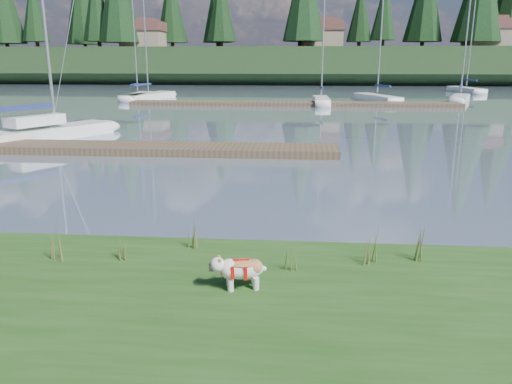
{
  "coord_description": "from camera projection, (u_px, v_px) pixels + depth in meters",
  "views": [
    {
      "loc": [
        2.39,
        -10.22,
        3.62
      ],
      "look_at": [
        1.58,
        -0.5,
        1.01
      ],
      "focal_mm": 35.0,
      "sensor_mm": 36.0,
      "label": 1
    }
  ],
  "objects": [
    {
      "name": "mud_lip",
      "position": [
        168.0,
        253.0,
        9.4
      ],
      "size": [
        60.0,
        0.5,
        0.14
      ],
      "primitive_type": "cube",
      "color": "#33281C",
      "rests_on": "ground"
    },
    {
      "name": "conifer_1",
      "position": [
        34.0,
        9.0,
        79.58
      ],
      "size": [
        4.4,
        4.4,
        11.3
      ],
      "color": "#382619",
      "rests_on": "ridge"
    },
    {
      "name": "house_1",
      "position": [
        323.0,
        34.0,
        76.94
      ],
      "size": [
        6.3,
        5.3,
        4.65
      ],
      "color": "gray",
      "rests_on": "ridge"
    },
    {
      "name": "house_0",
      "position": [
        143.0,
        34.0,
        78.21
      ],
      "size": [
        6.3,
        5.3,
        4.65
      ],
      "color": "gray",
      "rests_on": "ridge"
    },
    {
      "name": "ridge",
      "position": [
        284.0,
        66.0,
        80.59
      ],
      "size": [
        200.0,
        20.0,
        5.0
      ],
      "primitive_type": "cube",
      "color": "black",
      "rests_on": "ground"
    },
    {
      "name": "conifer_3",
      "position": [
        221.0,
        5.0,
        78.04
      ],
      "size": [
        4.84,
        4.84,
        12.25
      ],
      "color": "#382619",
      "rests_on": "ridge"
    },
    {
      "name": "dock_near",
      "position": [
        136.0,
        148.0,
        19.91
      ],
      "size": [
        16.0,
        2.0,
        0.3
      ],
      "primitive_type": "cube",
      "color": "#4C3D2C",
      "rests_on": "ground"
    },
    {
      "name": "weed_3",
      "position": [
        57.0,
        247.0,
        8.34
      ],
      "size": [
        0.17,
        0.14,
        0.54
      ],
      "color": "#475B23",
      "rests_on": "bank"
    },
    {
      "name": "sailboat_bg_1",
      "position": [
        153.0,
        95.0,
        46.24
      ],
      "size": [
        3.64,
        8.27,
        12.12
      ],
      "rotation": [
        0.0,
        0.0,
        1.31
      ],
      "color": "white",
      "rests_on": "ground"
    },
    {
      "name": "ground",
      "position": [
        268.0,
        106.0,
        39.84
      ],
      "size": [
        200.0,
        200.0,
        0.0
      ],
      "primitive_type": "plane",
      "color": "slate",
      "rests_on": "ground"
    },
    {
      "name": "conifer_5",
      "position": [
        384.0,
        9.0,
        74.35
      ],
      "size": [
        3.96,
        3.96,
        10.35
      ],
      "color": "#382619",
      "rests_on": "ridge"
    },
    {
      "name": "sailboat_bg_3",
      "position": [
        374.0,
        97.0,
        44.03
      ],
      "size": [
        3.75,
        7.45,
        10.92
      ],
      "rotation": [
        0.0,
        0.0,
        1.9
      ],
      "color": "white",
      "rests_on": "ground"
    },
    {
      "name": "house_2",
      "position": [
        488.0,
        33.0,
        73.1
      ],
      "size": [
        6.3,
        5.3,
        4.65
      ],
      "color": "gray",
      "rests_on": "ridge"
    },
    {
      "name": "weed_5",
      "position": [
        420.0,
        244.0,
        8.31
      ],
      "size": [
        0.17,
        0.14,
        0.68
      ],
      "color": "#475B23",
      "rests_on": "bank"
    },
    {
      "name": "sailboat_main",
      "position": [
        55.0,
        130.0,
        23.23
      ],
      "size": [
        4.98,
        7.49,
        11.19
      ],
      "rotation": [
        0.0,
        0.0,
        1.08
      ],
      "color": "white",
      "rests_on": "ground"
    },
    {
      "name": "weed_2",
      "position": [
        371.0,
        249.0,
        8.17
      ],
      "size": [
        0.17,
        0.14,
        0.61
      ],
      "color": "#475B23",
      "rests_on": "bank"
    },
    {
      "name": "sailboat_bg_4",
      "position": [
        461.0,
        98.0,
        43.48
      ],
      "size": [
        3.34,
        6.15,
        9.25
      ],
      "rotation": [
        0.0,
        0.0,
        1.2
      ],
      "color": "white",
      "rests_on": "ground"
    },
    {
      "name": "sailboat_bg_2",
      "position": [
        321.0,
        100.0,
        41.14
      ],
      "size": [
        1.27,
        5.99,
        9.2
      ],
      "rotation": [
        0.0,
        0.0,
        1.59
      ],
      "color": "white",
      "rests_on": "ground"
    },
    {
      "name": "dock_far",
      "position": [
        293.0,
        104.0,
        39.64
      ],
      "size": [
        26.0,
        2.2,
        0.3
      ],
      "primitive_type": "cube",
      "color": "#4C3D2C",
      "rests_on": "ground"
    },
    {
      "name": "sailboat_bg_5",
      "position": [
        463.0,
        89.0,
        55.42
      ],
      "size": [
        2.55,
        7.56,
        10.68
      ],
      "rotation": [
        0.0,
        0.0,
        1.72
      ],
      "color": "white",
      "rests_on": "ground"
    },
    {
      "name": "weed_4",
      "position": [
        291.0,
        260.0,
        7.87
      ],
      "size": [
        0.17,
        0.14,
        0.45
      ],
      "color": "#475B23",
      "rests_on": "bank"
    },
    {
      "name": "weed_1",
      "position": [
        192.0,
        235.0,
        8.82
      ],
      "size": [
        0.17,
        0.14,
        0.59
      ],
      "color": "#475B23",
      "rests_on": "bank"
    },
    {
      "name": "weed_0",
      "position": [
        122.0,
        247.0,
        8.34
      ],
      "size": [
        0.17,
        0.14,
        0.52
      ],
      "color": "#475B23",
      "rests_on": "bank"
    },
    {
      "name": "sailboat_bg_0",
      "position": [
        140.0,
        95.0,
        46.13
      ],
      "size": [
        1.63,
        6.7,
        9.79
      ],
      "rotation": [
        0.0,
        0.0,
        1.62
      ],
      "color": "white",
      "rests_on": "ground"
    },
    {
      "name": "bulldog",
      "position": [
        241.0,
        268.0,
        7.28
      ],
      "size": [
        0.83,
        0.44,
        0.49
      ],
      "rotation": [
        0.0,
        0.0,
        3.36
      ],
      "color": "silver",
      "rests_on": "bank"
    }
  ]
}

